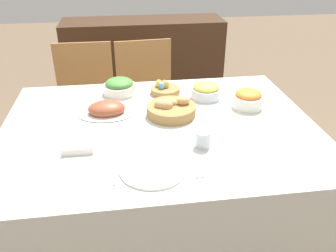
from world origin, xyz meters
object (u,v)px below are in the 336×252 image
object	(u,v)px
chair_far_center	(148,99)
dinner_plate	(153,169)
carrot_bowl	(248,99)
pineapple_bowl	(206,91)
ham_platter	(107,110)
knife	(192,166)
egg_basket	(165,89)
drinking_cup	(203,139)
fork	(113,173)
butter_dish	(78,148)
bread_basket	(171,109)
spoon	(200,166)
chair_far_left	(86,103)
sideboard	(144,65)
green_salad_bowl	(119,87)

from	to	relation	value
chair_far_center	dinner_plate	size ratio (longest dim) A/B	3.37
carrot_bowl	pineapple_bowl	size ratio (longest dim) A/B	0.95
ham_platter	knife	world-z (taller)	ham_platter
egg_basket	dinner_plate	xyz separation A→B (m)	(-0.15, -0.76, -0.02)
chair_far_center	drinking_cup	size ratio (longest dim) A/B	12.23
egg_basket	carrot_bowl	distance (m)	0.49
ham_platter	fork	bearing A→B (deg)	-87.12
ham_platter	butter_dish	distance (m)	0.36
drinking_cup	bread_basket	bearing A→B (deg)	106.59
spoon	fork	bearing A→B (deg)	-176.26
chair_far_left	chair_far_center	world-z (taller)	same
sideboard	dinner_plate	bearing A→B (deg)	-93.40
butter_dish	drinking_cup	bearing A→B (deg)	-4.10
drinking_cup	fork	bearing A→B (deg)	-159.52
pineapple_bowl	knife	size ratio (longest dim) A/B	1.07
chair_far_left	sideboard	bearing A→B (deg)	62.80
green_salad_bowl	bread_basket	bearing A→B (deg)	-51.21
knife	drinking_cup	size ratio (longest dim) A/B	2.16
fork	drinking_cup	bearing A→B (deg)	16.74
dinner_plate	butter_dish	bearing A→B (deg)	148.62
egg_basket	spoon	bearing A→B (deg)	-86.78
bread_basket	chair_far_center	bearing A→B (deg)	94.05
egg_basket	pineapple_bowl	xyz separation A→B (m)	(0.23, -0.09, 0.02)
chair_far_center	spoon	bearing A→B (deg)	-89.32
butter_dish	ham_platter	bearing A→B (deg)	70.64
chair_far_left	sideboard	world-z (taller)	chair_far_left
sideboard	ham_platter	size ratio (longest dim) A/B	5.13
bread_basket	fork	xyz separation A→B (m)	(-0.30, -0.47, -0.03)
bread_basket	butter_dish	xyz separation A→B (m)	(-0.45, -0.28, -0.02)
spoon	drinking_cup	xyz separation A→B (m)	(0.05, 0.15, 0.04)
chair_far_left	drinking_cup	bearing A→B (deg)	-60.94
pineapple_bowl	knife	distance (m)	0.70
bread_basket	spoon	xyz separation A→B (m)	(0.05, -0.47, -0.03)
carrot_bowl	spoon	bearing A→B (deg)	-126.57
carrot_bowl	chair_far_center	bearing A→B (deg)	122.21
fork	dinner_plate	bearing A→B (deg)	-3.74
carrot_bowl	dinner_plate	distance (m)	0.77
egg_basket	dinner_plate	bearing A→B (deg)	-101.04
green_salad_bowl	fork	bearing A→B (deg)	-93.31
bread_basket	carrot_bowl	world-z (taller)	carrot_bowl
bread_basket	fork	distance (m)	0.56
knife	butter_dish	bearing A→B (deg)	154.43
sideboard	egg_basket	size ratio (longest dim) A/B	8.76
carrot_bowl	butter_dish	xyz separation A→B (m)	(-0.88, -0.32, -0.03)
egg_basket	green_salad_bowl	size ratio (longest dim) A/B	0.91
dinner_plate	spoon	size ratio (longest dim) A/B	1.68
egg_basket	butter_dish	size ratio (longest dim) A/B	1.31
drinking_cup	spoon	bearing A→B (deg)	-107.40
egg_basket	spoon	size ratio (longest dim) A/B	1.07
drinking_cup	butter_dish	bearing A→B (deg)	175.90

